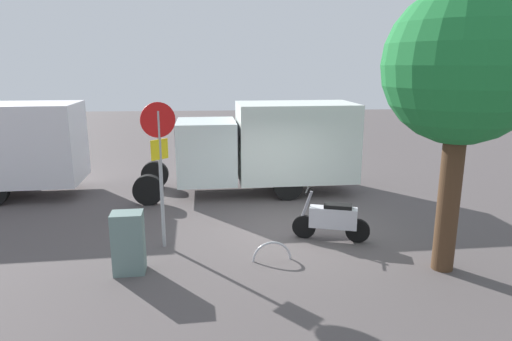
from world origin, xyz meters
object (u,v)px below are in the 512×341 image
at_px(stop_sign, 160,152).
at_px(bike_rack_hoop, 272,260).
at_px(motorcycle, 332,219).
at_px(utility_cabinet, 128,243).
at_px(street_tree, 463,68).
at_px(box_truck_near, 266,144).

distance_m(stop_sign, bike_rack_hoop, 3.35).
bearing_deg(motorcycle, stop_sign, 18.44).
height_order(stop_sign, bike_rack_hoop, stop_sign).
bearing_deg(stop_sign, bike_rack_hoop, 158.95).
distance_m(stop_sign, utility_cabinet, 2.07).
xyz_separation_m(stop_sign, bike_rack_hoop, (-2.37, 0.91, -2.19)).
xyz_separation_m(motorcycle, stop_sign, (3.90, 0.10, 1.67)).
bearing_deg(utility_cabinet, street_tree, 177.25).
xyz_separation_m(box_truck_near, motorcycle, (-1.17, 4.21, -1.07)).
bearing_deg(stop_sign, street_tree, 164.99).
height_order(motorcycle, street_tree, street_tree).
bearing_deg(box_truck_near, street_tree, 114.98).
height_order(box_truck_near, bike_rack_hoop, box_truck_near).
height_order(utility_cabinet, bike_rack_hoop, utility_cabinet).
xyz_separation_m(motorcycle, utility_cabinet, (4.42, 1.35, 0.10)).
relative_size(motorcycle, bike_rack_hoop, 2.07).
distance_m(box_truck_near, stop_sign, 5.14).
bearing_deg(motorcycle, box_truck_near, -57.54).
xyz_separation_m(box_truck_near, utility_cabinet, (3.25, 5.56, -0.96)).
relative_size(street_tree, utility_cabinet, 4.41).
relative_size(box_truck_near, utility_cabinet, 5.58).
distance_m(motorcycle, bike_rack_hoop, 1.91).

